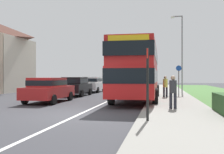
% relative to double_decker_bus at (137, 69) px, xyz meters
% --- Properties ---
extents(ground_plane, '(120.00, 120.00, 0.00)m').
position_rel_double_decker_bus_xyz_m(ground_plane, '(-1.89, -7.00, -2.14)').
color(ground_plane, '#38383D').
extents(lane_marking_centre, '(0.14, 60.00, 0.01)m').
position_rel_double_decker_bus_xyz_m(lane_marking_centre, '(-1.89, 1.00, -2.14)').
color(lane_marking_centre, silver).
rests_on(lane_marking_centre, ground_plane).
extents(pavement_near_side, '(3.20, 68.00, 0.12)m').
position_rel_double_decker_bus_xyz_m(pavement_near_side, '(2.31, -1.00, -2.08)').
color(pavement_near_side, gray).
rests_on(pavement_near_side, ground_plane).
extents(double_decker_bus, '(2.80, 9.96, 3.70)m').
position_rel_double_decker_bus_xyz_m(double_decker_bus, '(0.00, 0.00, 0.00)').
color(double_decker_bus, red).
rests_on(double_decker_bus, ground_plane).
extents(parked_car_red, '(1.97, 4.53, 1.55)m').
position_rel_double_decker_bus_xyz_m(parked_car_red, '(-5.38, -2.09, -1.28)').
color(parked_car_red, '#B21E1E').
rests_on(parked_car_red, ground_plane).
extents(parked_car_black, '(1.97, 4.01, 1.58)m').
position_rel_double_decker_bus_xyz_m(parked_car_black, '(-5.52, 3.57, -1.27)').
color(parked_car_black, black).
rests_on(parked_car_black, ground_plane).
extents(parked_car_white, '(1.91, 4.41, 1.60)m').
position_rel_double_decker_bus_xyz_m(parked_car_white, '(-5.50, 9.03, -1.26)').
color(parked_car_white, silver).
rests_on(parked_car_white, ground_plane).
extents(pedestrian_at_stop, '(0.34, 0.34, 1.67)m').
position_rel_double_decker_bus_xyz_m(pedestrian_at_stop, '(2.11, -4.93, -1.17)').
color(pedestrian_at_stop, '#23232D').
rests_on(pedestrian_at_stop, ground_plane).
extents(pedestrian_walking_away, '(0.34, 0.34, 1.67)m').
position_rel_double_decker_bus_xyz_m(pedestrian_walking_away, '(1.86, 2.03, -1.17)').
color(pedestrian_walking_away, '#23232D').
rests_on(pedestrian_walking_away, ground_plane).
extents(bus_stop_sign, '(0.09, 0.52, 2.60)m').
position_rel_double_decker_bus_xyz_m(bus_stop_sign, '(1.11, -8.51, -0.60)').
color(bus_stop_sign, black).
rests_on(bus_stop_sign, ground_plane).
extents(cycle_route_sign, '(0.44, 0.08, 2.52)m').
position_rel_double_decker_bus_xyz_m(cycle_route_sign, '(2.94, 4.05, -0.71)').
color(cycle_route_sign, slate).
rests_on(cycle_route_sign, ground_plane).
extents(street_lamp_mid, '(1.14, 0.20, 7.62)m').
position_rel_double_decker_bus_xyz_m(street_lamp_mid, '(3.48, 9.08, 2.22)').
color(street_lamp_mid, slate).
rests_on(street_lamp_mid, ground_plane).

